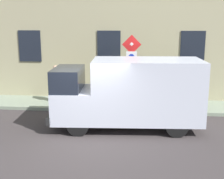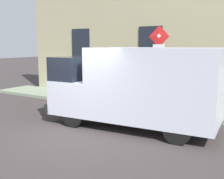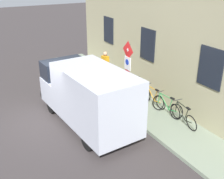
{
  "view_description": "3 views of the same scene",
  "coord_description": "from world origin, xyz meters",
  "px_view_note": "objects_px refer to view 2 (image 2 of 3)",
  "views": [
    {
      "loc": [
        -9.15,
        -1.7,
        3.8
      ],
      "look_at": [
        2.57,
        -0.42,
        1.13
      ],
      "focal_mm": 48.45,
      "sensor_mm": 36.0,
      "label": 1
    },
    {
      "loc": [
        -6.17,
        -5.0,
        2.59
      ],
      "look_at": [
        2.13,
        0.14,
        0.98
      ],
      "focal_mm": 43.93,
      "sensor_mm": 36.0,
      "label": 2
    },
    {
      "loc": [
        -2.73,
        -10.46,
        5.94
      ],
      "look_at": [
        2.8,
        -0.61,
        1.01
      ],
      "focal_mm": 44.6,
      "sensor_mm": 36.0,
      "label": 3
    }
  ],
  "objects_px": {
    "bicycle_green": "(198,98)",
    "bicycle_orange": "(173,96)",
    "bicycle_red": "(151,93)",
    "delivery_van": "(136,86)",
    "pedestrian": "(94,78)",
    "sign_post_stacked": "(158,59)"
  },
  "relations": [
    {
      "from": "delivery_van",
      "to": "bicycle_red",
      "type": "xyz_separation_m",
      "value": [
        3.2,
        0.88,
        -0.82
      ]
    },
    {
      "from": "bicycle_orange",
      "to": "pedestrian",
      "type": "height_order",
      "value": "pedestrian"
    },
    {
      "from": "sign_post_stacked",
      "to": "bicycle_red",
      "type": "distance_m",
      "value": 2.2
    },
    {
      "from": "bicycle_orange",
      "to": "bicycle_red",
      "type": "relative_size",
      "value": 1.0
    },
    {
      "from": "bicycle_green",
      "to": "pedestrian",
      "type": "distance_m",
      "value": 4.69
    },
    {
      "from": "delivery_van",
      "to": "bicycle_green",
      "type": "relative_size",
      "value": 3.18
    },
    {
      "from": "sign_post_stacked",
      "to": "pedestrian",
      "type": "bearing_deg",
      "value": 77.46
    },
    {
      "from": "bicycle_green",
      "to": "bicycle_red",
      "type": "height_order",
      "value": "same"
    },
    {
      "from": "sign_post_stacked",
      "to": "pedestrian",
      "type": "height_order",
      "value": "sign_post_stacked"
    },
    {
      "from": "bicycle_orange",
      "to": "pedestrian",
      "type": "distance_m",
      "value": 3.71
    },
    {
      "from": "delivery_van",
      "to": "bicycle_green",
      "type": "bearing_deg",
      "value": -113.48
    },
    {
      "from": "sign_post_stacked",
      "to": "bicycle_orange",
      "type": "xyz_separation_m",
      "value": [
        1.31,
        -0.16,
        -1.56
      ]
    },
    {
      "from": "bicycle_green",
      "to": "bicycle_orange",
      "type": "relative_size",
      "value": 1.0
    },
    {
      "from": "delivery_van",
      "to": "bicycle_red",
      "type": "bearing_deg",
      "value": -78.86
    },
    {
      "from": "bicycle_green",
      "to": "bicycle_orange",
      "type": "xyz_separation_m",
      "value": [
        0.0,
        1.0,
        0.0
      ]
    },
    {
      "from": "bicycle_orange",
      "to": "bicycle_red",
      "type": "distance_m",
      "value": 1.0
    },
    {
      "from": "sign_post_stacked",
      "to": "bicycle_orange",
      "type": "distance_m",
      "value": 2.04
    },
    {
      "from": "sign_post_stacked",
      "to": "delivery_van",
      "type": "distance_m",
      "value": 2.03
    },
    {
      "from": "bicycle_green",
      "to": "bicycle_orange",
      "type": "height_order",
      "value": "same"
    },
    {
      "from": "bicycle_green",
      "to": "bicycle_orange",
      "type": "distance_m",
      "value": 1.0
    },
    {
      "from": "sign_post_stacked",
      "to": "bicycle_red",
      "type": "relative_size",
      "value": 1.75
    },
    {
      "from": "bicycle_orange",
      "to": "bicycle_green",
      "type": "bearing_deg",
      "value": 178.51
    }
  ]
}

